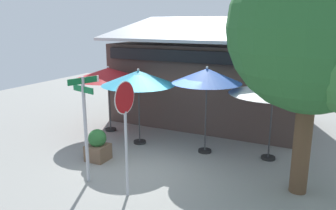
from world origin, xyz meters
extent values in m
cube|color=gray|center=(0.00, 0.00, -0.05)|extent=(28.00, 28.00, 0.10)
cube|color=#473833|center=(-0.02, 5.37, 1.67)|extent=(7.79, 4.23, 3.33)
cube|color=#B7BABF|center=(-0.02, 5.22, 3.98)|extent=(8.29, 4.87, 0.99)
cube|color=black|center=(-0.02, 3.21, 2.98)|extent=(7.19, 0.16, 0.44)
cylinder|color=#A8AAB2|center=(-0.99, -1.69, 1.44)|extent=(0.09, 0.09, 2.87)
cube|color=#116B38|center=(-0.99, -1.69, 2.77)|extent=(0.27, 0.83, 0.16)
cube|color=#116B38|center=(-0.99, -1.69, 2.55)|extent=(0.83, 0.27, 0.16)
cube|color=white|center=(-0.86, -1.26, 2.77)|extent=(0.05, 0.07, 0.16)
cylinder|color=#A8AAB2|center=(0.39, -1.88, 1.09)|extent=(0.07, 0.07, 2.17)
cylinder|color=white|center=(0.39, -1.88, 2.51)|extent=(0.03, 0.79, 0.79)
cylinder|color=red|center=(0.39, -1.88, 2.51)|extent=(0.04, 0.74, 0.74)
cylinder|color=black|center=(-3.04, 2.17, 0.04)|extent=(0.44, 0.44, 0.08)
cylinder|color=#333335|center=(-3.04, 2.17, 1.06)|extent=(0.05, 0.05, 2.13)
cone|color=#B21E23|center=(-3.04, 2.17, 2.30)|extent=(2.66, 2.66, 0.44)
sphere|color=silver|center=(-3.04, 2.17, 2.55)|extent=(0.08, 0.08, 0.08)
cylinder|color=black|center=(-1.27, 1.46, 0.04)|extent=(0.44, 0.44, 0.08)
cylinder|color=#333335|center=(-1.27, 1.46, 1.08)|extent=(0.05, 0.05, 2.17)
cone|color=#2D99BC|center=(-1.27, 1.46, 2.36)|extent=(2.55, 2.55, 0.50)
sphere|color=silver|center=(-1.27, 1.46, 2.64)|extent=(0.08, 0.08, 0.08)
cylinder|color=black|center=(1.12, 1.68, 0.04)|extent=(0.44, 0.44, 0.08)
cylinder|color=#333335|center=(1.12, 1.68, 1.19)|extent=(0.05, 0.05, 2.39)
cone|color=#2D56B7|center=(1.12, 1.68, 2.57)|extent=(2.23, 2.23, 0.46)
sphere|color=silver|center=(1.12, 1.68, 2.83)|extent=(0.08, 0.08, 0.08)
cylinder|color=black|center=(3.13, 2.02, 0.04)|extent=(0.44, 0.44, 0.08)
cylinder|color=#333335|center=(3.13, 2.02, 1.08)|extent=(0.05, 0.05, 2.16)
cone|color=white|center=(3.13, 2.02, 2.27)|extent=(2.67, 2.67, 0.32)
sphere|color=silver|center=(3.13, 2.02, 2.45)|extent=(0.08, 0.08, 0.08)
cylinder|color=brown|center=(4.18, 0.22, 1.30)|extent=(0.43, 0.43, 2.61)
sphere|color=#28602D|center=(4.18, 0.22, 4.10)|extent=(3.97, 3.97, 3.97)
cube|color=brown|center=(-1.65, -0.42, 0.25)|extent=(0.63, 0.63, 0.50)
sphere|color=#28602D|center=(-1.65, -0.42, 0.72)|extent=(0.56, 0.56, 0.56)
camera|label=1|loc=(4.66, -8.25, 4.23)|focal=35.82mm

